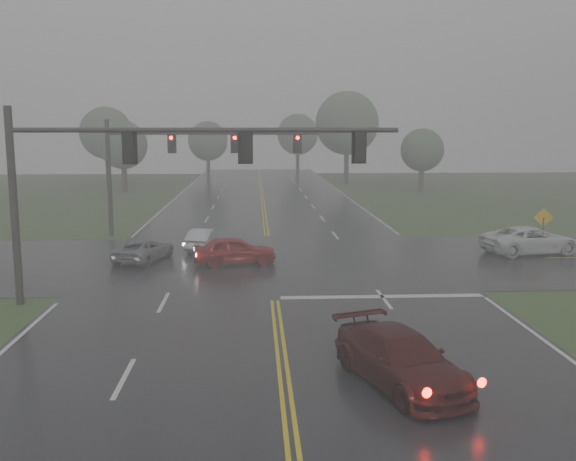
{
  "coord_description": "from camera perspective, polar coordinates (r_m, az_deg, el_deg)",
  "views": [
    {
      "loc": [
        -0.8,
        -11.35,
        6.95
      ],
      "look_at": [
        0.65,
        16.0,
        2.6
      ],
      "focal_mm": 40.0,
      "sensor_mm": 36.0,
      "label": 1
    }
  ],
  "objects": [
    {
      "name": "tree_n_far",
      "position": [
        100.25,
        0.87,
        8.53
      ],
      "size": [
        6.32,
        6.32,
        9.28
      ],
      "color": "#30251F",
      "rests_on": "ground"
    },
    {
      "name": "tree_nw_a",
      "position": [
        74.06,
        -14.45,
        7.37
      ],
      "size": [
        5.37,
        5.37,
        7.89
      ],
      "color": "#30251F",
      "rests_on": "ground"
    },
    {
      "name": "sedan_red",
      "position": [
        33.39,
        -4.74,
        -3.02
      ],
      "size": [
        4.47,
        2.31,
        1.45
      ],
      "primitive_type": "imported",
      "rotation": [
        0.0,
        0.0,
        1.72
      ],
      "color": "maroon",
      "rests_on": "ground"
    },
    {
      "name": "signal_gantry_far",
      "position": [
        42.49,
        -10.04,
        6.69
      ],
      "size": [
        13.76,
        0.38,
        7.56
      ],
      "color": "black",
      "rests_on": "ground"
    },
    {
      "name": "tree_nw_b",
      "position": [
        85.57,
        -15.86,
        8.33
      ],
      "size": [
        6.65,
        6.65,
        9.76
      ],
      "color": "#30251F",
      "rests_on": "ground"
    },
    {
      "name": "sign_diamond_east",
      "position": [
        38.78,
        21.74,
        0.63
      ],
      "size": [
        1.04,
        0.29,
        2.56
      ],
      "rotation": [
        0.0,
        0.0,
        -0.23
      ],
      "color": "black",
      "rests_on": "ground"
    },
    {
      "name": "stop_bar",
      "position": [
        27.19,
        8.36,
        -5.88
      ],
      "size": [
        8.5,
        0.5,
        0.01
      ],
      "primitive_type": "cube",
      "color": "#BDBDBD",
      "rests_on": "ground"
    },
    {
      "name": "tree_n_mid",
      "position": [
        90.09,
        -7.14,
        7.89
      ],
      "size": [
        5.47,
        5.47,
        8.03
      ],
      "color": "#30251F",
      "rests_on": "ground"
    },
    {
      "name": "main_road",
      "position": [
        32.12,
        -1.53,
        -3.48
      ],
      "size": [
        18.0,
        160.0,
        0.02
      ],
      "primitive_type": "cube",
      "color": "black",
      "rests_on": "ground"
    },
    {
      "name": "tree_ne_a",
      "position": [
        81.44,
        5.26,
        9.48
      ],
      "size": [
        7.91,
        7.91,
        11.63
      ],
      "color": "#30251F",
      "rests_on": "ground"
    },
    {
      "name": "cross_street",
      "position": [
        34.07,
        -1.62,
        -2.75
      ],
      "size": [
        120.0,
        14.0,
        0.02
      ],
      "primitive_type": "cube",
      "color": "black",
      "rests_on": "ground"
    },
    {
      "name": "sedan_maroon",
      "position": [
        18.35,
        9.92,
        -13.37
      ],
      "size": [
        3.59,
        5.43,
        1.46
      ],
      "primitive_type": "imported",
      "rotation": [
        0.0,
        0.0,
        0.34
      ],
      "color": "#390C0A",
      "rests_on": "ground"
    },
    {
      "name": "car_grey",
      "position": [
        34.95,
        -12.63,
        -2.67
      ],
      "size": [
        3.15,
        4.66,
        1.18
      ],
      "primitive_type": "imported",
      "rotation": [
        0.0,
        0.0,
        2.84
      ],
      "color": "slate",
      "rests_on": "ground"
    },
    {
      "name": "sedan_silver",
      "position": [
        37.61,
        -7.42,
        -1.7
      ],
      "size": [
        2.05,
        3.98,
        1.25
      ],
      "primitive_type": "imported",
      "rotation": [
        0.0,
        0.0,
        2.94
      ],
      "color": "#B7BAC0",
      "rests_on": "ground"
    },
    {
      "name": "tree_e_near",
      "position": [
        73.28,
        11.84,
        7.0
      ],
      "size": [
        4.79,
        4.79,
        7.03
      ],
      "color": "#30251F",
      "rests_on": "ground"
    },
    {
      "name": "pickup_white",
      "position": [
        38.61,
        20.71,
        -1.94
      ],
      "size": [
        5.86,
        3.56,
        1.52
      ],
      "primitive_type": "imported",
      "rotation": [
        0.0,
        0.0,
        1.77
      ],
      "color": "silver",
      "rests_on": "ground"
    },
    {
      "name": "signal_gantry_near",
      "position": [
        25.9,
        -13.4,
        5.64
      ],
      "size": [
        15.26,
        0.34,
        7.83
      ],
      "color": "black",
      "rests_on": "ground"
    }
  ]
}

